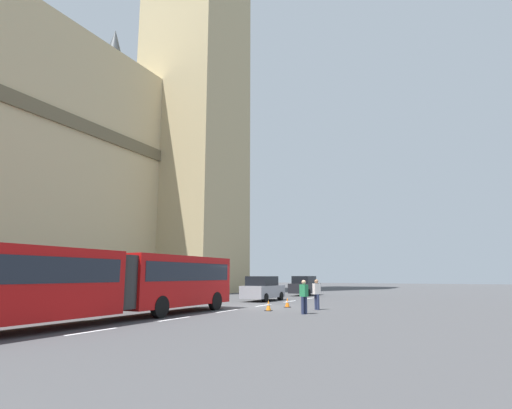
# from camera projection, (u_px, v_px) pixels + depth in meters

# --- Properties ---
(ground_plane) EXTENTS (160.00, 160.00, 0.00)m
(ground_plane) POSITION_uv_depth(u_px,v_px,m) (255.00, 307.00, 25.09)
(ground_plane) COLOR #424244
(lane_centre_marking) EXTENTS (29.80, 0.16, 0.01)m
(lane_centre_marking) POSITION_uv_depth(u_px,v_px,m) (227.00, 311.00, 22.15)
(lane_centre_marking) COLOR silver
(lane_centre_marking) RESTS_ON ground_plane
(articulated_bus) EXTENTS (16.13, 2.54, 2.90)m
(articulated_bus) POSITION_uv_depth(u_px,v_px,m) (111.00, 279.00, 17.53)
(articulated_bus) COLOR #B20F0F
(articulated_bus) RESTS_ON ground_plane
(sedan_lead) EXTENTS (4.40, 1.86, 1.85)m
(sedan_lead) POSITION_uv_depth(u_px,v_px,m) (263.00, 289.00, 31.02)
(sedan_lead) COLOR gray
(sedan_lead) RESTS_ON ground_plane
(sedan_trailing) EXTENTS (4.40, 1.86, 1.85)m
(sedan_trailing) POSITION_uv_depth(u_px,v_px,m) (305.00, 286.00, 39.38)
(sedan_trailing) COLOR black
(sedan_trailing) RESTS_ON ground_plane
(traffic_cone_west) EXTENTS (0.36, 0.36, 0.58)m
(traffic_cone_west) POSITION_uv_depth(u_px,v_px,m) (269.00, 306.00, 22.30)
(traffic_cone_west) COLOR black
(traffic_cone_west) RESTS_ON ground_plane
(traffic_cone_middle) EXTENTS (0.36, 0.36, 0.58)m
(traffic_cone_middle) POSITION_uv_depth(u_px,v_px,m) (287.00, 303.00, 24.70)
(traffic_cone_middle) COLOR black
(traffic_cone_middle) RESTS_ON ground_plane
(pedestrian_near_cones) EXTENTS (0.39, 0.46, 1.69)m
(pedestrian_near_cones) POSITION_uv_depth(u_px,v_px,m) (304.00, 296.00, 20.52)
(pedestrian_near_cones) COLOR #262D4C
(pedestrian_near_cones) RESTS_ON ground_plane
(pedestrian_by_kerb) EXTENTS (0.46, 0.43, 1.69)m
(pedestrian_by_kerb) POSITION_uv_depth(u_px,v_px,m) (317.00, 293.00, 23.07)
(pedestrian_by_kerb) COLOR #262D4C
(pedestrian_by_kerb) RESTS_ON ground_plane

